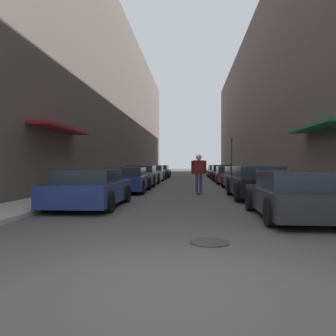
{
  "coord_description": "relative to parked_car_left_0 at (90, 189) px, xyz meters",
  "views": [
    {
      "loc": [
        0.24,
        -3.73,
        1.39
      ],
      "look_at": [
        -0.75,
        10.23,
        1.2
      ],
      "focal_mm": 35.0,
      "sensor_mm": 36.0,
      "label": 1
    }
  ],
  "objects": [
    {
      "name": "parked_car_left_0",
      "position": [
        0.0,
        0.0,
        0.0
      ],
      "size": [
        2.07,
        4.07,
        1.21
      ],
      "color": "navy",
      "rests_on": "ground"
    },
    {
      "name": "curb_strip_right",
      "position": [
        7.9,
        22.41,
        -0.53
      ],
      "size": [
        1.8,
        57.89,
        0.12
      ],
      "color": "#A3A099",
      "rests_on": "ground"
    },
    {
      "name": "traffic_light",
      "position": [
        7.35,
        23.45,
        1.93
      ],
      "size": [
        0.16,
        0.22,
        3.94
      ],
      "color": "#2D2D2D",
      "rests_on": "curb_strip_right"
    },
    {
      "name": "parked_car_left_3",
      "position": [
        0.08,
        16.63,
        0.03
      ],
      "size": [
        1.97,
        4.78,
        1.24
      ],
      "color": "#B7B7BC",
      "rests_on": "ground"
    },
    {
      "name": "parked_car_right_3",
      "position": [
        5.86,
        13.22,
        0.0
      ],
      "size": [
        1.91,
        4.7,
        1.21
      ],
      "color": "maroon",
      "rests_on": "ground"
    },
    {
      "name": "parked_car_left_2",
      "position": [
        0.15,
        10.39,
        0.04
      ],
      "size": [
        1.89,
        4.58,
        1.27
      ],
      "color": "gray",
      "rests_on": "ground"
    },
    {
      "name": "building_row_right",
      "position": [
        10.8,
        22.41,
        6.8
      ],
      "size": [
        4.9,
        57.89,
        14.78
      ],
      "color": "#564C47",
      "rests_on": "ground"
    },
    {
      "name": "building_row_left",
      "position": [
        -4.79,
        22.41,
        6.95
      ],
      "size": [
        4.9,
        57.89,
        15.07
      ],
      "color": "#564C47",
      "rests_on": "ground"
    },
    {
      "name": "parked_car_right_1",
      "position": [
        5.83,
        2.93,
        0.05
      ],
      "size": [
        2.02,
        4.18,
        1.3
      ],
      "color": "black",
      "rests_on": "ground"
    },
    {
      "name": "ground",
      "position": [
        3.0,
        16.62,
        -0.59
      ],
      "size": [
        127.35,
        127.35,
        0.0
      ],
      "primitive_type": "plane",
      "color": "#4C4947"
    },
    {
      "name": "skateboarder",
      "position": [
        3.59,
        4.81,
        0.53
      ],
      "size": [
        0.69,
        0.78,
        1.81
      ],
      "color": "brown",
      "rests_on": "ground"
    },
    {
      "name": "parked_car_left_4",
      "position": [
        0.12,
        21.75,
        0.02
      ],
      "size": [
        2.04,
        4.3,
        1.25
      ],
      "color": "black",
      "rests_on": "ground"
    },
    {
      "name": "parked_car_right_5",
      "position": [
        5.83,
        23.74,
        0.02
      ],
      "size": [
        1.94,
        4.59,
        1.25
      ],
      "color": "silver",
      "rests_on": "ground"
    },
    {
      "name": "parked_car_right_4",
      "position": [
        5.86,
        18.31,
        0.03
      ],
      "size": [
        1.9,
        4.17,
        1.29
      ],
      "color": "#232326",
      "rests_on": "ground"
    },
    {
      "name": "parked_car_left_1",
      "position": [
        0.1,
        5.5,
        0.0
      ],
      "size": [
        2.06,
        4.02,
        1.21
      ],
      "color": "navy",
      "rests_on": "ground"
    },
    {
      "name": "manhole_cover",
      "position": [
        3.56,
        -4.52,
        -0.58
      ],
      "size": [
        0.7,
        0.7,
        0.02
      ],
      "color": "#332D28",
      "rests_on": "ground"
    },
    {
      "name": "parked_car_right_0",
      "position": [
        5.89,
        -1.81,
        -0.01
      ],
      "size": [
        2.03,
        3.98,
        1.2
      ],
      "color": "#232326",
      "rests_on": "ground"
    },
    {
      "name": "curb_strip_left",
      "position": [
        -1.89,
        22.41,
        -0.53
      ],
      "size": [
        1.8,
        57.89,
        0.12
      ],
      "color": "#A3A099",
      "rests_on": "ground"
    },
    {
      "name": "parked_car_right_2",
      "position": [
        5.95,
        7.72,
        0.01
      ],
      "size": [
        1.88,
        4.27,
        1.24
      ],
      "color": "navy",
      "rests_on": "ground"
    }
  ]
}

